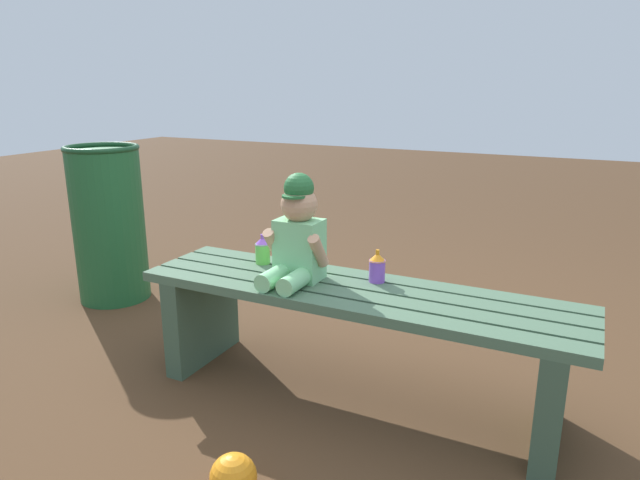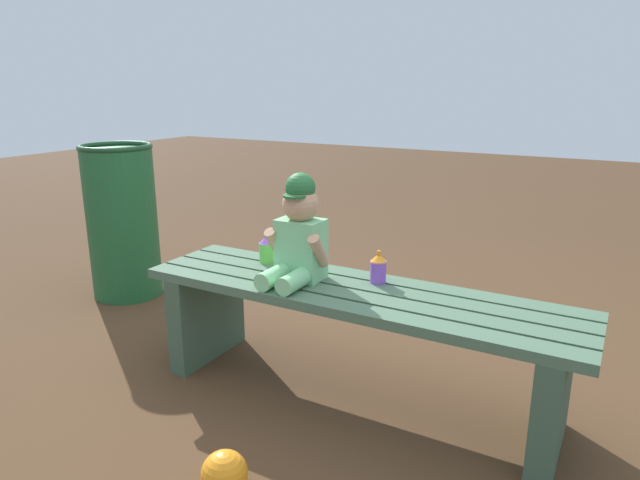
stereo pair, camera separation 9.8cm
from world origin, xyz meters
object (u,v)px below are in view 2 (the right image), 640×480
Objects in this scene: park_bench at (354,324)px; sippy_cup_right at (378,268)px; sippy_cup_left at (266,249)px; toy_ball at (224,474)px; trash_bin at (122,221)px; child_figure at (298,234)px.

sippy_cup_right is (0.05, 0.10, 0.20)m from park_bench.
sippy_cup_right is at bearing 0.00° from sippy_cup_left.
trash_bin is (-1.50, 1.03, 0.36)m from toy_ball.
sippy_cup_left reaches higher than toy_ball.
park_bench is 0.23m from sippy_cup_right.
park_bench is at bearing -115.68° from sippy_cup_right.
toy_ball is at bearing -98.12° from park_bench.
park_bench reaches higher than toy_ball.
child_figure is 0.48× the size of trash_bin.
child_figure is at bearing 101.77° from toy_ball.
park_bench is 0.39m from child_figure.
sippy_cup_right reaches higher than park_bench.
trash_bin is at bearing 166.96° from park_bench.
park_bench is 0.70m from toy_ball.
sippy_cup_right is at bearing 64.32° from park_bench.
sippy_cup_left reaches higher than park_bench.
trash_bin is at bearing 166.83° from sippy_cup_left.
sippy_cup_left is 0.50m from sippy_cup_right.
child_figure is 1.44m from trash_bin.
child_figure is (-0.23, -0.01, 0.32)m from park_bench.
park_bench is 13.21× the size of sippy_cup_right.
park_bench is at bearing 2.91° from child_figure.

